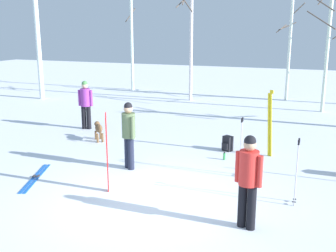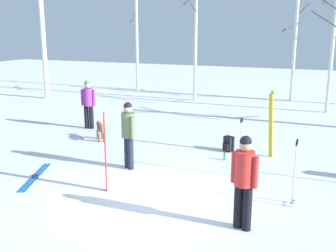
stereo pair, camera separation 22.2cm
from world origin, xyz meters
TOP-DOWN VIEW (x-y plane):
  - ground_plane at (0.00, 0.00)m, footprint 60.00×60.00m
  - person_0 at (2.18, -0.43)m, footprint 0.50×0.34m
  - person_1 at (-4.51, 4.82)m, footprint 0.51×0.34m
  - person_2 at (-1.20, 1.63)m, footprint 0.44×0.34m
  - dog at (-3.30, 3.65)m, footprint 0.61×0.72m
  - ski_pair_planted_1 at (1.95, 4.02)m, footprint 0.22×0.14m
  - ski_pair_planted_2 at (-0.95, 0.11)m, footprint 0.09×0.18m
  - ski_pair_lying_0 at (-2.98, 0.19)m, footprint 0.85×1.84m
  - ski_poles_0 at (2.90, 0.94)m, footprint 0.07×0.24m
  - ski_poles_1 at (1.54, 2.12)m, footprint 0.07×0.21m
  - backpack_0 at (0.78, 4.05)m, footprint 0.32×0.34m
  - water_bottle_0 at (0.89, 3.20)m, footprint 0.06×0.06m
  - birch_tree_0 at (-10.08, 9.44)m, footprint 1.78×1.79m
  - birch_tree_1 at (-7.18, 13.90)m, footprint 1.18×1.09m
  - birch_tree_2 at (-2.94, 11.74)m, footprint 1.02×1.41m
  - birch_tree_3 at (1.50, 13.55)m, footprint 1.23×0.94m
  - birch_tree_4 at (3.22, 11.07)m, footprint 1.49×1.49m

SIDE VIEW (x-z plane):
  - ground_plane at x=0.00m, z-range 0.00..0.00m
  - ski_pair_lying_0 at x=-2.98m, z-range -0.01..0.03m
  - water_bottle_0 at x=0.89m, z-range -0.01..0.21m
  - backpack_0 at x=0.78m, z-range -0.01..0.43m
  - dog at x=-3.30m, z-range 0.10..0.67m
  - ski_poles_0 at x=2.90m, z-range 0.05..1.42m
  - ski_poles_1 at x=1.54m, z-range 0.05..1.49m
  - ski_pair_planted_2 at x=-0.95m, z-range -0.01..1.77m
  - ski_pair_planted_1 at x=1.95m, z-range -0.01..1.85m
  - person_0 at x=2.18m, z-range 0.12..1.84m
  - person_1 at x=-4.51m, z-range 0.12..1.84m
  - person_2 at x=-1.20m, z-range 0.12..1.84m
  - birch_tree_4 at x=3.22m, z-range 0.01..5.32m
  - birch_tree_3 at x=1.50m, z-range 0.05..5.88m
  - birch_tree_2 at x=-2.94m, z-range 0.12..6.17m
  - birch_tree_1 at x=-7.18m, z-range 0.11..6.98m
  - birch_tree_0 at x=-10.08m, z-range 0.15..7.77m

